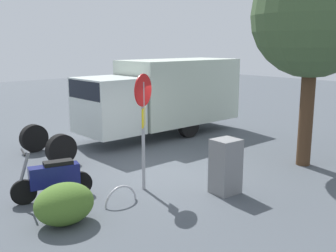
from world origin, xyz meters
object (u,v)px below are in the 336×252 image
object	(u,v)px
motorcycle	(54,177)
utility_cabinet	(226,166)
bike_rack_hoop	(121,204)
street_tree	(313,17)
box_truck_near	(161,94)
stop_sign	(143,114)

from	to	relation	value
motorcycle	utility_cabinet	xyz separation A→B (m)	(-3.22, 2.29, 0.13)
bike_rack_hoop	street_tree	bearing A→B (deg)	169.09
motorcycle	street_tree	world-z (taller)	street_tree
box_truck_near	utility_cabinet	distance (m)	6.37
motorcycle	stop_sign	distance (m)	2.48
stop_sign	utility_cabinet	xyz separation A→B (m)	(-1.30, 1.45, -1.21)
street_tree	bike_rack_hoop	world-z (taller)	street_tree
motorcycle	street_tree	xyz separation A→B (m)	(-6.66, 2.32, 3.67)
utility_cabinet	motorcycle	bearing A→B (deg)	-35.42
stop_sign	bike_rack_hoop	distance (m)	2.12
motorcycle	bike_rack_hoop	size ratio (longest dim) A/B	2.09
motorcycle	bike_rack_hoop	distance (m)	1.64
stop_sign	bike_rack_hoop	world-z (taller)	stop_sign
box_truck_near	stop_sign	size ratio (longest dim) A/B	3.02
bike_rack_hoop	box_truck_near	bearing A→B (deg)	-137.88
utility_cabinet	bike_rack_hoop	xyz separation A→B (m)	(2.25, -1.07, -0.65)
motorcycle	bike_rack_hoop	bearing A→B (deg)	143.19
street_tree	box_truck_near	bearing A→B (deg)	-83.66
motorcycle	stop_sign	size ratio (longest dim) A/B	0.63
box_truck_near	motorcycle	world-z (taller)	box_truck_near
street_tree	bike_rack_hoop	distance (m)	7.15
box_truck_near	motorcycle	size ratio (longest dim) A/B	4.75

